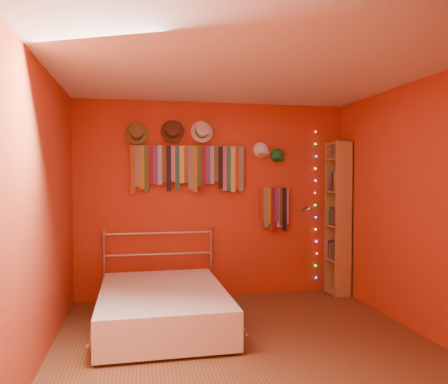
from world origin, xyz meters
TOP-DOWN VIEW (x-y plane):
  - ground at (0.00, 0.00)m, footprint 3.50×3.50m
  - back_wall at (0.00, 1.75)m, footprint 3.50×0.02m
  - right_wall at (1.75, 0.00)m, footprint 0.02×3.50m
  - left_wall at (-1.75, 0.00)m, footprint 0.02×3.50m
  - ceiling at (0.00, 0.00)m, footprint 3.50×3.50m
  - tie_rack at (-0.33, 1.68)m, footprint 1.45×0.03m
  - small_tie_rack at (0.80, 1.69)m, footprint 0.40×0.03m
  - fedora_olive at (-0.98, 1.66)m, footprint 0.28×0.15m
  - fedora_brown at (-0.54, 1.65)m, footprint 0.29×0.16m
  - fedora_white at (-0.17, 1.65)m, footprint 0.28×0.15m
  - cap_white at (0.61, 1.70)m, footprint 0.19×0.24m
  - cap_green at (0.82, 1.70)m, footprint 0.18×0.22m
  - fairy_lights at (1.38, 1.71)m, footprint 0.06×0.02m
  - reading_lamp at (1.19, 1.51)m, footprint 0.07×0.31m
  - bookshelf at (1.66, 1.53)m, footprint 0.25×0.34m
  - bed at (-0.72, 0.71)m, footprint 1.38×1.87m

SIDE VIEW (x-z plane):
  - ground at x=0.00m, z-range 0.00..0.00m
  - bed at x=-0.72m, z-range -0.24..0.66m
  - bookshelf at x=1.66m, z-range 0.02..2.02m
  - reading_lamp at x=1.19m, z-range 1.08..1.18m
  - small_tie_rack at x=0.80m, z-range 0.87..1.45m
  - fairy_lights at x=1.38m, z-range 0.17..2.16m
  - back_wall at x=0.00m, z-range 0.00..2.50m
  - right_wall at x=1.75m, z-range 0.00..2.50m
  - left_wall at x=-1.75m, z-range 0.00..2.50m
  - tie_rack at x=-0.33m, z-range 1.38..1.98m
  - cap_green at x=0.82m, z-range 1.74..1.92m
  - cap_white at x=0.61m, z-range 1.80..1.99m
  - fedora_olive at x=-0.98m, z-range 1.95..2.22m
  - fedora_brown at x=-0.54m, z-range 1.98..2.27m
  - fedora_white at x=-0.17m, z-range 1.99..2.27m
  - ceiling at x=0.00m, z-range 2.49..2.51m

